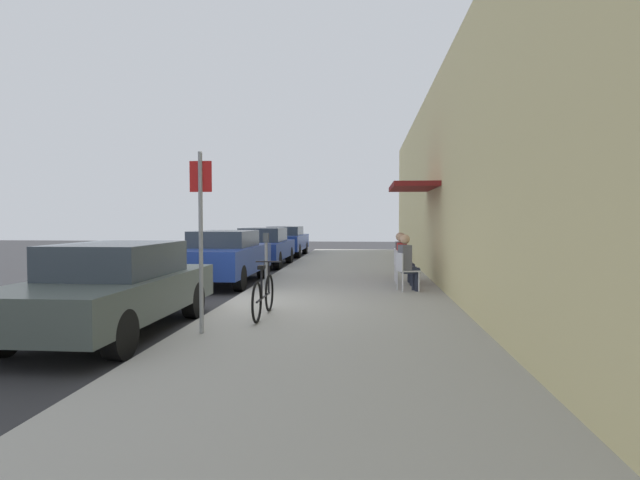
{
  "coord_description": "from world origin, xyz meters",
  "views": [
    {
      "loc": [
        2.75,
        -9.63,
        1.77
      ],
      "look_at": [
        1.49,
        4.37,
        1.18
      ],
      "focal_mm": 28.8,
      "sensor_mm": 36.0,
      "label": 1
    }
  ],
  "objects_px": {
    "parked_car_2": "(263,246)",
    "seated_patron_0": "(407,261)",
    "parked_car_0": "(114,287)",
    "street_sign": "(201,228)",
    "cafe_chair_0": "(405,269)",
    "cafe_chair_1": "(402,265)",
    "parked_car_1": "(224,256)",
    "seated_patron_1": "(404,257)",
    "parked_car_3": "(285,240)",
    "parking_meter": "(266,257)",
    "bicycle_0": "(263,296)",
    "seated_patron_2": "(402,255)",
    "cafe_chair_2": "(400,263)"
  },
  "relations": [
    {
      "from": "cafe_chair_0",
      "to": "seated_patron_1",
      "type": "xyz_separation_m",
      "value": [
        0.06,
        1.0,
        0.19
      ]
    },
    {
      "from": "parked_car_0",
      "to": "parking_meter",
      "type": "relative_size",
      "value": 3.33
    },
    {
      "from": "parked_car_0",
      "to": "street_sign",
      "type": "relative_size",
      "value": 1.69
    },
    {
      "from": "parked_car_1",
      "to": "seated_patron_1",
      "type": "height_order",
      "value": "parked_car_1"
    },
    {
      "from": "parked_car_0",
      "to": "cafe_chair_0",
      "type": "relative_size",
      "value": 5.06
    },
    {
      "from": "parked_car_2",
      "to": "parking_meter",
      "type": "bearing_deg",
      "value": -77.95
    },
    {
      "from": "parked_car_3",
      "to": "seated_patron_1",
      "type": "height_order",
      "value": "seated_patron_1"
    },
    {
      "from": "parking_meter",
      "to": "seated_patron_2",
      "type": "xyz_separation_m",
      "value": [
        3.24,
        1.75,
        -0.07
      ]
    },
    {
      "from": "parked_car_0",
      "to": "parked_car_1",
      "type": "height_order",
      "value": "parked_car_1"
    },
    {
      "from": "parked_car_1",
      "to": "cafe_chair_0",
      "type": "distance_m",
      "value": 5.07
    },
    {
      "from": "cafe_chair_0",
      "to": "seated_patron_2",
      "type": "height_order",
      "value": "seated_patron_2"
    },
    {
      "from": "seated_patron_1",
      "to": "parking_meter",
      "type": "bearing_deg",
      "value": -161.28
    },
    {
      "from": "cafe_chair_2",
      "to": "parked_car_2",
      "type": "bearing_deg",
      "value": 130.63
    },
    {
      "from": "parked_car_2",
      "to": "seated_patron_0",
      "type": "xyz_separation_m",
      "value": [
        4.79,
        -7.15,
        0.08
      ]
    },
    {
      "from": "seated_patron_1",
      "to": "parked_car_2",
      "type": "bearing_deg",
      "value": 127.87
    },
    {
      "from": "cafe_chair_1",
      "to": "seated_patron_1",
      "type": "distance_m",
      "value": 0.2
    },
    {
      "from": "parked_car_2",
      "to": "bicycle_0",
      "type": "relative_size",
      "value": 2.57
    },
    {
      "from": "street_sign",
      "to": "cafe_chair_0",
      "type": "bearing_deg",
      "value": 55.02
    },
    {
      "from": "parked_car_0",
      "to": "cafe_chair_0",
      "type": "height_order",
      "value": "parked_car_0"
    },
    {
      "from": "cafe_chair_1",
      "to": "cafe_chair_2",
      "type": "bearing_deg",
      "value": 90.0
    },
    {
      "from": "street_sign",
      "to": "cafe_chair_2",
      "type": "distance_m",
      "value": 7.13
    },
    {
      "from": "parked_car_2",
      "to": "cafe_chair_1",
      "type": "relative_size",
      "value": 5.06
    },
    {
      "from": "parked_car_3",
      "to": "parking_meter",
      "type": "bearing_deg",
      "value": -82.94
    },
    {
      "from": "parked_car_1",
      "to": "parking_meter",
      "type": "height_order",
      "value": "parked_car_1"
    },
    {
      "from": "street_sign",
      "to": "seated_patron_0",
      "type": "relative_size",
      "value": 2.02
    },
    {
      "from": "bicycle_0",
      "to": "parked_car_1",
      "type": "bearing_deg",
      "value": 112.56
    },
    {
      "from": "parked_car_0",
      "to": "parked_car_3",
      "type": "bearing_deg",
      "value": 90.0
    },
    {
      "from": "parked_car_2",
      "to": "parked_car_3",
      "type": "xyz_separation_m",
      "value": [
        0.0,
        5.26,
        0.0
      ]
    },
    {
      "from": "seated_patron_2",
      "to": "bicycle_0",
      "type": "bearing_deg",
      "value": -118.01
    },
    {
      "from": "parked_car_2",
      "to": "cafe_chair_0",
      "type": "relative_size",
      "value": 5.06
    },
    {
      "from": "seated_patron_1",
      "to": "seated_patron_2",
      "type": "xyz_separation_m",
      "value": [
        0.0,
        0.65,
        0.0
      ]
    },
    {
      "from": "parked_car_2",
      "to": "seated_patron_0",
      "type": "height_order",
      "value": "parked_car_2"
    },
    {
      "from": "cafe_chair_0",
      "to": "cafe_chair_1",
      "type": "height_order",
      "value": "same"
    },
    {
      "from": "street_sign",
      "to": "seated_patron_1",
      "type": "xyz_separation_m",
      "value": [
        3.29,
        5.63,
        -0.82
      ]
    },
    {
      "from": "parked_car_3",
      "to": "street_sign",
      "type": "distance_m",
      "value": 17.14
    },
    {
      "from": "seated_patron_2",
      "to": "parked_car_0",
      "type": "bearing_deg",
      "value": -129.01
    },
    {
      "from": "parked_car_0",
      "to": "seated_patron_1",
      "type": "xyz_separation_m",
      "value": [
        4.79,
        5.27,
        0.1
      ]
    },
    {
      "from": "parking_meter",
      "to": "cafe_chair_1",
      "type": "height_order",
      "value": "parking_meter"
    },
    {
      "from": "street_sign",
      "to": "seated_patron_1",
      "type": "height_order",
      "value": "street_sign"
    },
    {
      "from": "parked_car_1",
      "to": "cafe_chair_0",
      "type": "bearing_deg",
      "value": -21.05
    },
    {
      "from": "seated_patron_2",
      "to": "seated_patron_1",
      "type": "bearing_deg",
      "value": -90.0
    },
    {
      "from": "parked_car_2",
      "to": "parked_car_3",
      "type": "distance_m",
      "value": 5.26
    },
    {
      "from": "parked_car_3",
      "to": "seated_patron_0",
      "type": "relative_size",
      "value": 3.41
    },
    {
      "from": "parked_car_0",
      "to": "seated_patron_0",
      "type": "xyz_separation_m",
      "value": [
        4.79,
        4.28,
        0.1
      ]
    },
    {
      "from": "street_sign",
      "to": "bicycle_0",
      "type": "bearing_deg",
      "value": 63.62
    },
    {
      "from": "parking_meter",
      "to": "seated_patron_0",
      "type": "xyz_separation_m",
      "value": [
        3.24,
        0.11,
        -0.07
      ]
    },
    {
      "from": "parked_car_3",
      "to": "parking_meter",
      "type": "xyz_separation_m",
      "value": [
        1.55,
        -12.52,
        0.15
      ]
    },
    {
      "from": "cafe_chair_1",
      "to": "cafe_chair_2",
      "type": "relative_size",
      "value": 1.0
    },
    {
      "from": "parked_car_3",
      "to": "cafe_chair_1",
      "type": "height_order",
      "value": "parked_car_3"
    },
    {
      "from": "bicycle_0",
      "to": "seated_patron_2",
      "type": "xyz_separation_m",
      "value": [
        2.65,
        4.98,
        0.34
      ]
    }
  ]
}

